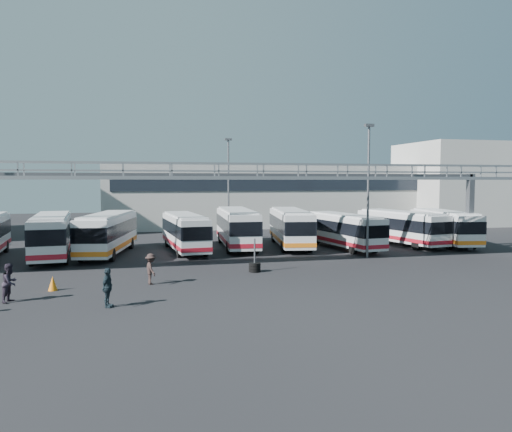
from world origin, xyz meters
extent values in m
plane|color=black|center=(0.00, 0.00, 0.00)|extent=(140.00, 140.00, 0.00)
cube|color=gray|center=(0.00, 5.00, 6.10)|extent=(50.00, 1.80, 0.22)
cube|color=gray|center=(0.00, 4.15, 7.05)|extent=(50.00, 0.10, 0.10)
cube|color=gray|center=(0.00, 5.85, 7.05)|extent=(50.00, 0.10, 0.10)
cube|color=#4C4F54|center=(0.00, 9.00, 6.30)|extent=(45.00, 0.50, 0.35)
cube|color=#9E9E99|center=(12.00, 38.00, 4.00)|extent=(42.00, 14.00, 8.00)
cube|color=#B2B2AD|center=(38.00, 32.00, 5.50)|extent=(14.00, 12.00, 11.00)
cylinder|color=#4C4F54|center=(12.00, 7.00, 5.00)|extent=(0.18, 0.18, 10.00)
cube|color=#4C4F54|center=(12.00, 7.00, 10.10)|extent=(0.70, 0.35, 0.22)
cylinder|color=#4C4F54|center=(4.00, 22.00, 5.00)|extent=(0.18, 0.18, 10.00)
cube|color=#4C4F54|center=(4.00, 22.00, 10.10)|extent=(0.70, 0.35, 0.22)
cylinder|color=black|center=(-15.71, 16.79, 0.49)|extent=(0.37, 1.01, 0.99)
cube|color=silver|center=(-11.52, 12.63, 1.81)|extent=(3.40, 11.11, 2.73)
cube|color=black|center=(-11.52, 12.63, 2.14)|extent=(3.46, 11.17, 1.09)
cube|color=maroon|center=(-11.52, 12.63, 0.85)|extent=(3.45, 11.16, 0.35)
cube|color=silver|center=(-11.52, 12.63, 3.26)|extent=(3.06, 10.00, 0.16)
cylinder|color=black|center=(-12.35, 9.05, 0.50)|extent=(0.38, 1.02, 0.99)
cylinder|color=black|center=(-10.11, 9.24, 0.50)|extent=(0.38, 1.02, 0.99)
cylinder|color=black|center=(-12.94, 16.02, 0.50)|extent=(0.38, 1.02, 0.99)
cylinder|color=black|center=(-10.70, 16.21, 0.50)|extent=(0.38, 1.02, 0.99)
cube|color=silver|center=(-7.42, 13.30, 1.80)|extent=(4.46, 11.14, 2.72)
cube|color=black|center=(-7.42, 13.30, 2.12)|extent=(4.53, 11.21, 1.09)
cube|color=orange|center=(-7.42, 13.30, 0.84)|extent=(4.52, 11.20, 0.35)
cube|color=silver|center=(-7.42, 13.30, 3.24)|extent=(4.02, 10.03, 0.16)
cylinder|color=black|center=(-9.16, 10.10, 0.49)|extent=(0.48, 1.03, 0.99)
cylinder|color=black|center=(-6.97, 9.68, 0.49)|extent=(0.48, 1.03, 0.99)
cylinder|color=black|center=(-7.86, 16.93, 0.49)|extent=(0.48, 1.03, 0.99)
cylinder|color=black|center=(-5.67, 16.51, 0.49)|extent=(0.48, 1.03, 0.99)
cube|color=silver|center=(-1.26, 13.85, 1.70)|extent=(3.07, 10.39, 2.56)
cube|color=black|center=(-1.26, 13.85, 2.00)|extent=(3.14, 10.45, 1.02)
cube|color=maroon|center=(-1.26, 13.85, 0.79)|extent=(3.13, 10.44, 0.33)
cube|color=silver|center=(-1.26, 13.85, 3.05)|extent=(2.77, 9.35, 0.15)
cylinder|color=black|center=(-2.06, 10.50, 0.47)|extent=(0.35, 0.95, 0.93)
cylinder|color=black|center=(0.02, 10.65, 0.47)|extent=(0.35, 0.95, 0.93)
cylinder|color=black|center=(-2.54, 17.04, 0.47)|extent=(0.35, 0.95, 0.93)
cylinder|color=black|center=(-0.46, 17.19, 0.47)|extent=(0.35, 0.95, 0.93)
cube|color=silver|center=(3.43, 15.04, 1.86)|extent=(3.38, 11.35, 2.80)
cube|color=black|center=(3.43, 15.04, 2.19)|extent=(3.45, 11.41, 1.12)
cube|color=maroon|center=(3.43, 15.04, 0.86)|extent=(3.43, 11.40, 0.36)
cube|color=silver|center=(3.43, 15.04, 3.34)|extent=(3.04, 10.21, 0.16)
cylinder|color=black|center=(2.01, 11.55, 0.51)|extent=(0.38, 1.04, 1.02)
cylinder|color=black|center=(4.31, 11.38, 0.51)|extent=(0.38, 1.04, 1.02)
cylinder|color=black|center=(2.55, 18.69, 0.51)|extent=(0.38, 1.04, 1.02)
cylinder|color=black|center=(4.85, 18.52, 0.51)|extent=(0.38, 1.04, 1.02)
cube|color=silver|center=(8.19, 14.46, 1.82)|extent=(4.23, 11.25, 2.75)
cube|color=black|center=(8.19, 14.46, 2.15)|extent=(4.30, 11.32, 1.10)
cube|color=orange|center=(8.19, 14.46, 0.85)|extent=(4.29, 11.31, 0.35)
cube|color=silver|center=(8.19, 14.46, 3.28)|extent=(3.81, 10.13, 0.16)
cylinder|color=black|center=(6.51, 11.17, 0.50)|extent=(0.46, 1.03, 1.00)
cylinder|color=black|center=(8.74, 10.81, 0.50)|extent=(0.46, 1.03, 1.00)
cylinder|color=black|center=(7.64, 18.12, 0.50)|extent=(0.46, 1.03, 1.00)
cylinder|color=black|center=(9.87, 17.75, 0.50)|extent=(0.46, 1.03, 1.00)
cube|color=silver|center=(12.35, 12.19, 1.65)|extent=(3.37, 10.16, 2.49)
cube|color=black|center=(12.35, 12.19, 1.95)|extent=(3.44, 10.23, 1.00)
cube|color=maroon|center=(12.35, 12.19, 0.77)|extent=(3.43, 10.22, 0.32)
cube|color=silver|center=(12.35, 12.19, 2.97)|extent=(3.04, 9.15, 0.15)
cylinder|color=black|center=(11.70, 8.91, 0.45)|extent=(0.37, 0.93, 0.91)
cylinder|color=black|center=(13.71, 9.13, 0.45)|extent=(0.37, 0.93, 0.91)
cylinder|color=black|center=(10.98, 15.25, 0.45)|extent=(0.37, 0.93, 0.91)
cylinder|color=black|center=(12.99, 15.48, 0.45)|extent=(0.37, 0.93, 0.91)
cube|color=silver|center=(18.46, 13.28, 1.70)|extent=(4.01, 10.51, 2.57)
cube|color=black|center=(18.46, 13.28, 2.01)|extent=(4.08, 10.58, 1.03)
cube|color=maroon|center=(18.46, 13.28, 0.79)|extent=(4.06, 10.56, 0.33)
cube|color=silver|center=(18.46, 13.28, 3.06)|extent=(3.61, 9.46, 0.15)
cylinder|color=black|center=(17.98, 9.87, 0.47)|extent=(0.43, 0.97, 0.93)
cylinder|color=black|center=(20.04, 10.22, 0.47)|extent=(0.43, 0.97, 0.93)
cylinder|color=black|center=(16.88, 16.34, 0.47)|extent=(0.43, 0.97, 0.93)
cylinder|color=black|center=(18.95, 16.69, 0.47)|extent=(0.43, 0.97, 0.93)
cube|color=silver|center=(22.50, 12.58, 1.72)|extent=(4.04, 10.61, 2.59)
cube|color=black|center=(22.50, 12.58, 2.02)|extent=(4.11, 10.68, 1.04)
cube|color=orange|center=(22.50, 12.58, 0.80)|extent=(4.10, 10.66, 0.33)
cube|color=silver|center=(22.50, 12.58, 3.09)|extent=(3.64, 9.55, 0.15)
cylinder|color=black|center=(20.91, 9.48, 0.47)|extent=(0.44, 0.98, 0.94)
cylinder|color=black|center=(22.99, 9.13, 0.47)|extent=(0.44, 0.98, 0.94)
cylinder|color=black|center=(22.01, 16.02, 0.47)|extent=(0.44, 0.98, 0.94)
cylinder|color=black|center=(24.09, 15.67, 0.47)|extent=(0.44, 0.98, 0.94)
imported|color=#261F2B|center=(-11.31, -1.73, 0.95)|extent=(0.99, 1.11, 1.90)
imported|color=#2C201D|center=(-4.49, 0.86, 0.89)|extent=(0.91, 1.27, 1.78)
imported|color=#1A272F|center=(-6.64, -3.96, 0.93)|extent=(0.75, 1.17, 1.86)
cone|color=orange|center=(-9.70, 0.50, 0.39)|extent=(0.65, 0.65, 0.77)
cylinder|color=black|center=(2.18, 3.23, 0.11)|extent=(0.76, 0.76, 0.18)
cylinder|color=black|center=(2.18, 3.23, 0.31)|extent=(0.76, 0.76, 0.18)
cylinder|color=black|center=(2.18, 3.23, 0.51)|extent=(0.76, 0.76, 0.18)
cylinder|color=#4C4F54|center=(2.18, 3.23, 1.09)|extent=(0.11, 0.11, 2.17)
camera|label=1|loc=(-5.39, -27.88, 5.88)|focal=35.00mm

